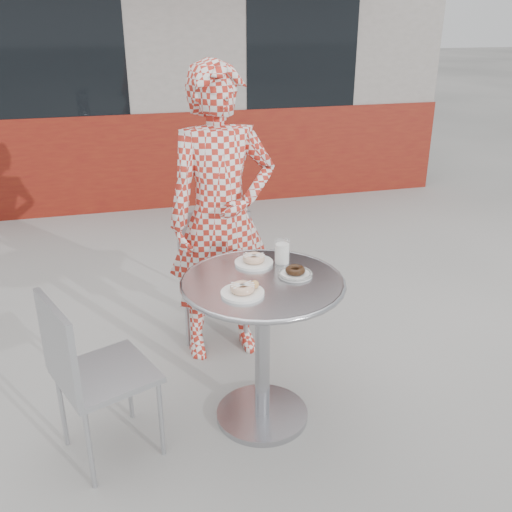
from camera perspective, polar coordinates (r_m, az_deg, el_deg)
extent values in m
plane|color=#A8A5A0|center=(3.09, 1.03, -15.53)|extent=(60.00, 60.00, 0.00)
cube|color=gray|center=(7.96, -10.62, 19.65)|extent=(6.00, 4.00, 3.00)
cube|color=maroon|center=(6.20, -8.36, 9.54)|extent=(6.02, 0.20, 1.00)
cube|color=black|center=(5.96, -21.20, 19.46)|extent=(1.60, 0.04, 1.40)
cube|color=black|center=(6.29, 4.71, 20.94)|extent=(1.20, 0.04, 1.40)
cylinder|color=#BBBBC0|center=(3.07, 0.62, -15.50)|extent=(0.47, 0.47, 0.03)
cylinder|color=#BBBBC0|center=(2.85, 0.65, -9.58)|extent=(0.08, 0.08, 0.75)
cylinder|color=#BBBBC0|center=(2.66, 0.69, -2.66)|extent=(0.75, 0.75, 0.02)
torus|color=#BBBBC0|center=(2.66, 0.69, -2.66)|extent=(0.78, 0.78, 0.03)
cube|color=#AFB1B7|center=(3.60, -3.98, -1.14)|extent=(0.51, 0.51, 0.03)
cube|color=#AFB1B7|center=(3.33, -4.19, 0.99)|extent=(0.42, 0.12, 0.42)
cube|color=#AFB1B7|center=(2.72, -14.76, -11.37)|extent=(0.52, 0.52, 0.03)
cube|color=#AFB1B7|center=(2.56, -19.19, -8.63)|extent=(0.18, 0.38, 0.40)
imported|color=#B1271B|center=(3.25, -3.47, 3.83)|extent=(0.65, 0.44, 1.72)
cylinder|color=white|center=(2.83, -0.22, -0.67)|extent=(0.19, 0.19, 0.01)
torus|color=#D68252|center=(2.82, -0.22, -0.21)|extent=(0.11, 0.11, 0.04)
cylinder|color=white|center=(2.53, -1.36, -3.71)|extent=(0.19, 0.19, 0.01)
torus|color=#D68252|center=(2.52, -1.37, -3.21)|extent=(0.11, 0.11, 0.04)
sphere|color=#B77A3F|center=(2.54, -0.13, -2.86)|extent=(0.04, 0.04, 0.04)
cylinder|color=white|center=(2.71, 3.94, -1.83)|extent=(0.16, 0.16, 0.01)
torus|color=black|center=(2.70, 3.95, -1.41)|extent=(0.10, 0.10, 0.03)
torus|color=black|center=(2.71, 3.94, -1.76)|extent=(0.17, 0.17, 0.01)
cylinder|color=white|center=(2.82, 2.63, 0.25)|extent=(0.07, 0.07, 0.10)
cylinder|color=white|center=(2.82, 2.63, 0.44)|extent=(0.08, 0.08, 0.12)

